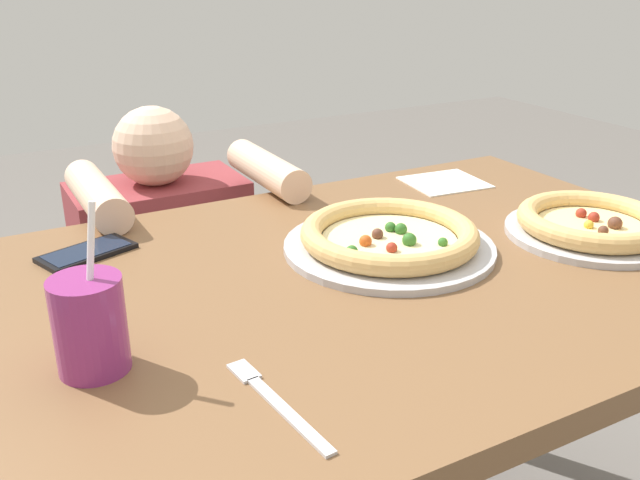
# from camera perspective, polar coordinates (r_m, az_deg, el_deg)

# --- Properties ---
(dining_table) EXTENTS (1.28, 0.84, 0.75)m
(dining_table) POSITION_cam_1_polar(r_m,az_deg,el_deg) (1.14, 2.97, -7.70)
(dining_table) COLOR brown
(dining_table) RESTS_ON ground
(pizza_near) EXTENTS (0.29, 0.29, 0.05)m
(pizza_near) POSITION_cam_1_polar(r_m,az_deg,el_deg) (1.30, 21.33, 1.20)
(pizza_near) COLOR #B7B7BC
(pizza_near) RESTS_ON dining_table
(pizza_far) EXTENTS (0.35, 0.35, 0.05)m
(pizza_far) POSITION_cam_1_polar(r_m,az_deg,el_deg) (1.16, 5.68, 0.14)
(pizza_far) COLOR #B7B7BC
(pizza_far) RESTS_ON dining_table
(drink_cup_colored) EXTENTS (0.08, 0.08, 0.21)m
(drink_cup_colored) POSITION_cam_1_polar(r_m,az_deg,el_deg) (0.86, -18.31, -6.57)
(drink_cup_colored) COLOR #8C2D72
(drink_cup_colored) RESTS_ON dining_table
(paper_napkin) EXTENTS (0.17, 0.16, 0.00)m
(paper_napkin) POSITION_cam_1_polar(r_m,az_deg,el_deg) (1.53, 10.16, 4.67)
(paper_napkin) COLOR white
(paper_napkin) RESTS_ON dining_table
(fork) EXTENTS (0.04, 0.20, 0.00)m
(fork) POSITION_cam_1_polar(r_m,az_deg,el_deg) (0.79, -3.83, -12.89)
(fork) COLOR silver
(fork) RESTS_ON dining_table
(cell_phone) EXTENTS (0.17, 0.12, 0.01)m
(cell_phone) POSITION_cam_1_polar(r_m,az_deg,el_deg) (1.21, -18.53, -0.97)
(cell_phone) COLOR black
(cell_phone) RESTS_ON dining_table
(diner_seated) EXTENTS (0.42, 0.53, 0.90)m
(diner_seated) POSITION_cam_1_polar(r_m,az_deg,el_deg) (1.77, -12.25, -5.36)
(diner_seated) COLOR #333847
(diner_seated) RESTS_ON ground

